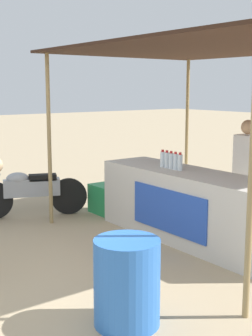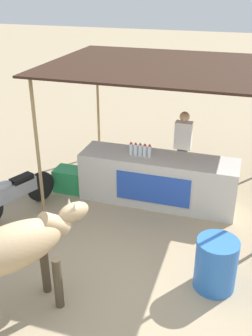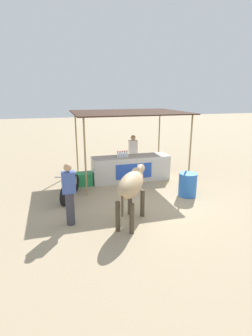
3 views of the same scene
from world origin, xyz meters
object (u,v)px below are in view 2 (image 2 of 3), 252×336
cow (16,249)px  motorcycle_parked (14,193)px  stall_counter (158,180)px  vendor_behind_counter (182,149)px  cooler_box (70,179)px  water_barrel (216,264)px

cow → motorcycle_parked: cow is taller
stall_counter → vendor_behind_counter: bearing=66.7°
vendor_behind_counter → cow: bearing=-107.8°
stall_counter → cooler_box: size_ratio=5.00×
motorcycle_parked → stall_counter: bearing=26.6°
cow → motorcycle_parked: (-1.44, 2.13, -0.60)m
stall_counter → cooler_box: 1.85m
stall_counter → vendor_behind_counter: size_ratio=1.82×
stall_counter → cow: size_ratio=1.76×
water_barrel → motorcycle_parked: 3.87m
cooler_box → motorcycle_parked: (-0.60, -1.12, 0.19)m
stall_counter → vendor_behind_counter: vendor_behind_counter is taller
vendor_behind_counter → cooler_box: vendor_behind_counter is taller
vendor_behind_counter → cow: 4.31m
cooler_box → vendor_behind_counter: bearing=21.5°
motorcycle_parked → vendor_behind_counter: bearing=35.6°
water_barrel → motorcycle_parked: (-3.77, 0.87, 0.04)m
stall_counter → cow: 3.53m
vendor_behind_counter → water_barrel: 3.05m
vendor_behind_counter → cooler_box: bearing=-158.5°
cooler_box → cow: bearing=-75.5°
cow → stall_counter: bearing=73.4°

